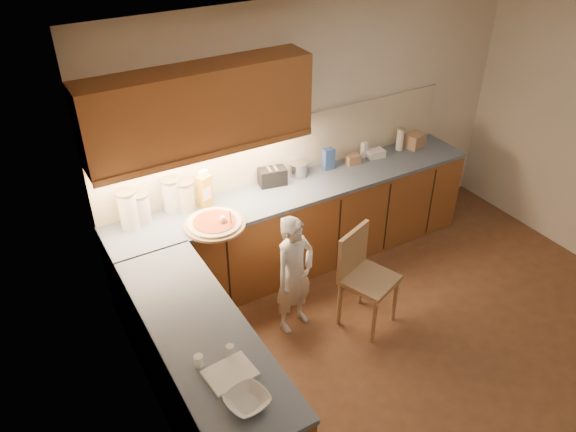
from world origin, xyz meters
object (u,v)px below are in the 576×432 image
object	(u,v)px
wooden_chair	(363,272)
toaster	(272,177)
pizza_on_board	(215,223)
oil_jug	(205,190)
child	(294,274)

from	to	relation	value
wooden_chair	toaster	world-z (taller)	toaster
toaster	wooden_chair	bearing A→B (deg)	-66.62
pizza_on_board	oil_jug	bearing A→B (deg)	79.30
oil_jug	wooden_chair	bearing A→B (deg)	-49.35
pizza_on_board	wooden_chair	xyz separation A→B (m)	(1.02, -0.78, -0.40)
oil_jug	toaster	bearing A→B (deg)	3.38
oil_jug	toaster	size ratio (longest dim) A/B	1.27
wooden_chair	oil_jug	distance (m)	1.57
wooden_chair	oil_jug	bearing A→B (deg)	109.78
toaster	child	bearing A→B (deg)	-96.82
wooden_chair	toaster	xyz separation A→B (m)	(-0.25, 1.16, 0.46)
child	wooden_chair	bearing A→B (deg)	-38.39
child	oil_jug	xyz separation A→B (m)	(-0.41, 0.88, 0.52)
wooden_chair	oil_jug	size ratio (longest dim) A/B	2.59
toaster	oil_jug	bearing A→B (deg)	-165.51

